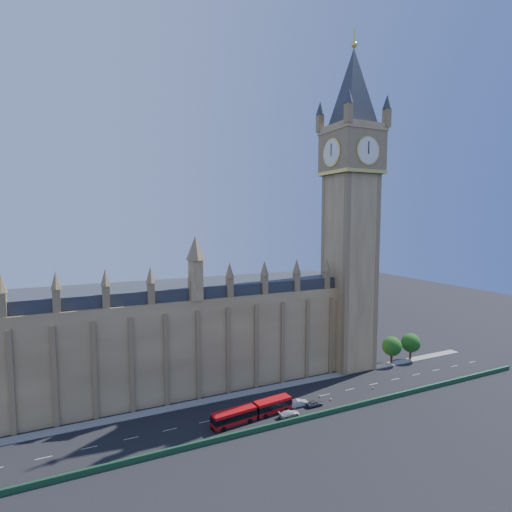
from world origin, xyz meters
name	(u,v)px	position (x,y,z in m)	size (l,w,h in m)	color
ground	(254,411)	(0.00, 0.00, 0.00)	(400.00, 400.00, 0.00)	black
palace_westminster	(130,341)	(-25.00, 22.00, 13.86)	(120.00, 20.00, 28.00)	olive
elizabeth_tower	(351,187)	(38.00, 13.99, 54.56)	(20.59, 20.59, 105.00)	olive
bridge_parapet	(272,426)	(0.00, -9.00, 0.60)	(160.00, 0.60, 1.20)	#1E4C2D
kerb_north	(239,394)	(0.00, 9.50, 0.08)	(160.00, 3.00, 0.16)	gray
tree_east_near	(392,346)	(52.22, 10.08, 5.64)	(6.00, 6.00, 8.50)	#382619
tree_east_far	(411,342)	(60.22, 10.08, 5.64)	(6.00, 6.00, 8.50)	#382619
red_bus	(253,412)	(-2.01, -3.45, 1.78)	(20.09, 5.13, 3.38)	#B20B10
car_grey	(314,404)	(14.02, -4.16, 0.72)	(1.69, 4.20, 1.43)	#414349
car_silver	(299,403)	(10.65, -2.50, 0.82)	(1.74, 4.99, 1.64)	#A7AAAF
car_white	(289,414)	(6.00, -5.97, 0.72)	(2.03, 5.00, 1.45)	silver
cone_a	(313,402)	(14.73, -2.69, 0.34)	(0.48, 0.48, 0.69)	black
cone_b	(320,396)	(18.07, -0.61, 0.33)	(0.48, 0.48, 0.66)	black
cone_c	(331,399)	(19.50, -3.24, 0.34)	(0.50, 0.50, 0.70)	black
cone_d	(373,388)	(33.62, -2.58, 0.35)	(0.56, 0.56, 0.71)	black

